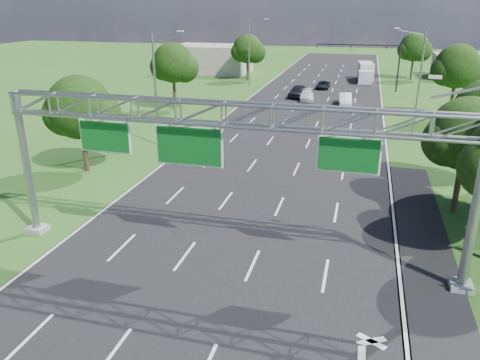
% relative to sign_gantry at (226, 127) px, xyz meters
% --- Properties ---
extents(ground, '(220.00, 220.00, 0.00)m').
position_rel_sign_gantry_xyz_m(ground, '(-0.33, 18.00, -6.89)').
color(ground, '#265319').
rests_on(ground, ground).
extents(road, '(18.00, 180.00, 0.02)m').
position_rel_sign_gantry_xyz_m(road, '(-0.33, 18.00, -6.89)').
color(road, black).
rests_on(road, ground).
extents(road_flare, '(3.00, 30.00, 0.02)m').
position_rel_sign_gantry_xyz_m(road_flare, '(9.87, 2.00, -6.89)').
color(road_flare, black).
rests_on(road_flare, ground).
extents(sign_gantry, '(23.50, 1.00, 9.56)m').
position_rel_sign_gantry_xyz_m(sign_gantry, '(0.00, 0.00, 0.00)').
color(sign_gantry, gray).
rests_on(sign_gantry, ground).
extents(traffic_signal, '(12.21, 0.24, 7.00)m').
position_rel_sign_gantry_xyz_m(traffic_signal, '(7.15, 53.00, -1.72)').
color(traffic_signal, black).
rests_on(traffic_signal, ground).
extents(streetlight_l_near, '(2.97, 0.22, 10.16)m').
position_rel_sign_gantry_xyz_m(streetlight_l_near, '(-11.63, 18.00, -1.31)').
color(streetlight_l_near, gray).
rests_on(streetlight_l_near, ground).
extents(streetlight_l_far, '(2.97, 0.22, 10.16)m').
position_rel_sign_gantry_xyz_m(streetlight_l_far, '(-11.63, 53.00, -1.31)').
color(streetlight_l_far, gray).
rests_on(streetlight_l_far, ground).
extents(streetlight_r_mid, '(2.97, 0.22, 10.16)m').
position_rel_sign_gantry_xyz_m(streetlight_r_mid, '(10.97, 28.00, -1.31)').
color(streetlight_r_mid, gray).
rests_on(streetlight_r_mid, ground).
extents(tree_verge_la, '(5.76, 4.80, 7.40)m').
position_rel_sign_gantry_xyz_m(tree_verge_la, '(-14.25, 10.04, -2.13)').
color(tree_verge_la, '#2D2116').
rests_on(tree_verge_la, ground).
extents(tree_verge_lb, '(5.76, 4.80, 8.06)m').
position_rel_sign_gantry_xyz_m(tree_verge_lb, '(-16.25, 33.04, -1.48)').
color(tree_verge_lb, '#2D2116').
rests_on(tree_verge_lb, ground).
extents(tree_verge_lc, '(5.76, 4.80, 7.62)m').
position_rel_sign_gantry_xyz_m(tree_verge_lc, '(-13.25, 58.04, -1.92)').
color(tree_verge_lc, '#2D2116').
rests_on(tree_verge_lc, ground).
extents(tree_verge_rd, '(5.76, 4.80, 8.28)m').
position_rel_sign_gantry_xyz_m(tree_verge_rd, '(15.75, 36.04, -1.26)').
color(tree_verge_rd, '#2D2116').
rests_on(tree_verge_rd, ground).
extents(tree_verge_re, '(5.76, 4.80, 7.84)m').
position_rel_sign_gantry_xyz_m(tree_verge_re, '(13.75, 66.04, -1.70)').
color(tree_verge_re, '#2D2116').
rests_on(tree_verge_re, ground).
extents(building_left, '(14.00, 10.00, 5.00)m').
position_rel_sign_gantry_xyz_m(building_left, '(-22.33, 66.00, -4.39)').
color(building_left, gray).
rests_on(building_left, ground).
extents(building_right, '(12.00, 9.00, 4.00)m').
position_rel_sign_gantry_xyz_m(building_right, '(23.67, 70.00, -4.89)').
color(building_right, gray).
rests_on(building_right, ground).
extents(car_queue_a, '(2.36, 4.67, 1.30)m').
position_rel_sign_gantry_xyz_m(car_queue_a, '(-1.33, 43.04, -6.24)').
color(car_queue_a, silver).
rests_on(car_queue_a, ground).
extents(car_queue_b, '(1.91, 4.06, 1.12)m').
position_rel_sign_gantry_xyz_m(car_queue_b, '(-0.07, 52.88, -6.33)').
color(car_queue_b, black).
rests_on(car_queue_b, ground).
extents(car_queue_c, '(2.42, 5.03, 1.66)m').
position_rel_sign_gantry_xyz_m(car_queue_c, '(-2.83, 44.86, -6.06)').
color(car_queue_c, black).
rests_on(car_queue_c, ground).
extents(car_queue_d, '(1.95, 4.56, 1.46)m').
position_rel_sign_gantry_xyz_m(car_queue_d, '(3.82, 41.26, -6.16)').
color(car_queue_d, white).
rests_on(car_queue_d, ground).
extents(box_truck, '(2.80, 7.96, 2.94)m').
position_rel_sign_gantry_xyz_m(box_truck, '(6.06, 62.50, -5.48)').
color(box_truck, beige).
rests_on(box_truck, ground).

